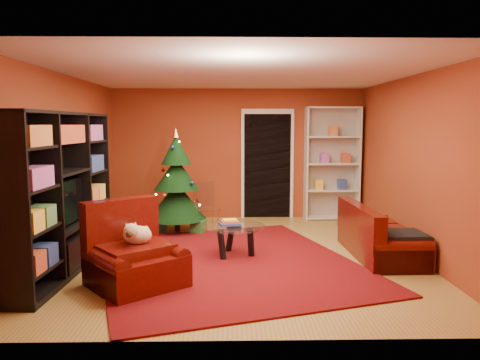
{
  "coord_description": "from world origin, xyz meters",
  "views": [
    {
      "loc": [
        -0.14,
        -6.67,
        1.89
      ],
      "look_at": [
        0.0,
        0.4,
        1.05
      ],
      "focal_mm": 35.0,
      "sensor_mm": 36.0,
      "label": 1
    }
  ],
  "objects_px": {
    "gift_box_teal": "(157,220)",
    "acrylic_chair": "(206,209)",
    "christmas_tree": "(177,182)",
    "dog": "(137,235)",
    "media_unit": "(63,193)",
    "coffee_table": "(234,241)",
    "armchair": "(136,253)",
    "white_bookshelf": "(332,164)",
    "sofa": "(381,230)",
    "gift_box_green": "(199,227)",
    "rug": "(227,262)"
  },
  "relations": [
    {
      "from": "coffee_table",
      "to": "gift_box_teal",
      "type": "bearing_deg",
      "value": 127.78
    },
    {
      "from": "gift_box_green",
      "to": "dog",
      "type": "bearing_deg",
      "value": -101.49
    },
    {
      "from": "gift_box_teal",
      "to": "armchair",
      "type": "xyz_separation_m",
      "value": [
        0.24,
        -3.03,
        0.24
      ]
    },
    {
      "from": "gift_box_teal",
      "to": "rug",
      "type": "bearing_deg",
      "value": -58.61
    },
    {
      "from": "gift_box_green",
      "to": "sofa",
      "type": "distance_m",
      "value": 3.11
    },
    {
      "from": "christmas_tree",
      "to": "acrylic_chair",
      "type": "distance_m",
      "value": 0.72
    },
    {
      "from": "armchair",
      "to": "acrylic_chair",
      "type": "xyz_separation_m",
      "value": [
        0.67,
        2.91,
        -0.01
      ]
    },
    {
      "from": "rug",
      "to": "white_bookshelf",
      "type": "xyz_separation_m",
      "value": [
        2.07,
        3.01,
        1.1
      ]
    },
    {
      "from": "sofa",
      "to": "dog",
      "type": "bearing_deg",
      "value": 108.05
    },
    {
      "from": "white_bookshelf",
      "to": "sofa",
      "type": "relative_size",
      "value": 1.3
    },
    {
      "from": "white_bookshelf",
      "to": "sofa",
      "type": "bearing_deg",
      "value": -87.37
    },
    {
      "from": "rug",
      "to": "sofa",
      "type": "bearing_deg",
      "value": 8.19
    },
    {
      "from": "christmas_tree",
      "to": "gift_box_teal",
      "type": "bearing_deg",
      "value": 155.93
    },
    {
      "from": "christmas_tree",
      "to": "armchair",
      "type": "height_order",
      "value": "christmas_tree"
    },
    {
      "from": "media_unit",
      "to": "christmas_tree",
      "type": "xyz_separation_m",
      "value": [
        1.18,
        2.27,
        -0.13
      ]
    },
    {
      "from": "media_unit",
      "to": "sofa",
      "type": "distance_m",
      "value": 4.39
    },
    {
      "from": "white_bookshelf",
      "to": "coffee_table",
      "type": "height_order",
      "value": "white_bookshelf"
    },
    {
      "from": "gift_box_green",
      "to": "dog",
      "type": "height_order",
      "value": "dog"
    },
    {
      "from": "gift_box_green",
      "to": "acrylic_chair",
      "type": "distance_m",
      "value": 0.37
    },
    {
      "from": "gift_box_green",
      "to": "white_bookshelf",
      "type": "height_order",
      "value": "white_bookshelf"
    },
    {
      "from": "armchair",
      "to": "dog",
      "type": "distance_m",
      "value": 0.21
    },
    {
      "from": "white_bookshelf",
      "to": "armchair",
      "type": "relative_size",
      "value": 2.22
    },
    {
      "from": "rug",
      "to": "acrylic_chair",
      "type": "height_order",
      "value": "acrylic_chair"
    },
    {
      "from": "gift_box_teal",
      "to": "coffee_table",
      "type": "relative_size",
      "value": 0.37
    },
    {
      "from": "gift_box_green",
      "to": "coffee_table",
      "type": "xyz_separation_m",
      "value": [
        0.61,
        -1.47,
        0.12
      ]
    },
    {
      "from": "rug",
      "to": "gift_box_green",
      "type": "height_order",
      "value": "gift_box_green"
    },
    {
      "from": "christmas_tree",
      "to": "dog",
      "type": "xyz_separation_m",
      "value": [
        -0.15,
        -2.79,
        -0.29
      ]
    },
    {
      "from": "acrylic_chair",
      "to": "white_bookshelf",
      "type": "bearing_deg",
      "value": 3.05
    },
    {
      "from": "media_unit",
      "to": "coffee_table",
      "type": "bearing_deg",
      "value": 18.6
    },
    {
      "from": "gift_box_teal",
      "to": "acrylic_chair",
      "type": "height_order",
      "value": "acrylic_chair"
    },
    {
      "from": "gift_box_teal",
      "to": "coffee_table",
      "type": "height_order",
      "value": "coffee_table"
    },
    {
      "from": "rug",
      "to": "coffee_table",
      "type": "relative_size",
      "value": 4.34
    },
    {
      "from": "gift_box_teal",
      "to": "acrylic_chair",
      "type": "distance_m",
      "value": 0.95
    },
    {
      "from": "christmas_tree",
      "to": "dog",
      "type": "bearing_deg",
      "value": -92.99
    },
    {
      "from": "rug",
      "to": "acrylic_chair",
      "type": "distance_m",
      "value": 2.08
    },
    {
      "from": "media_unit",
      "to": "sofa",
      "type": "bearing_deg",
      "value": 10.61
    },
    {
      "from": "christmas_tree",
      "to": "rug",
      "type": "bearing_deg",
      "value": -65.13
    },
    {
      "from": "dog",
      "to": "acrylic_chair",
      "type": "bearing_deg",
      "value": 37.59
    },
    {
      "from": "christmas_tree",
      "to": "white_bookshelf",
      "type": "relative_size",
      "value": 0.8
    },
    {
      "from": "gift_box_teal",
      "to": "dog",
      "type": "xyz_separation_m",
      "value": [
        0.25,
        -2.96,
        0.44
      ]
    },
    {
      "from": "media_unit",
      "to": "christmas_tree",
      "type": "distance_m",
      "value": 2.56
    },
    {
      "from": "christmas_tree",
      "to": "gift_box_green",
      "type": "xyz_separation_m",
      "value": [
        0.39,
        -0.16,
        -0.78
      ]
    },
    {
      "from": "media_unit",
      "to": "acrylic_chair",
      "type": "bearing_deg",
      "value": 56.01
    },
    {
      "from": "rug",
      "to": "acrylic_chair",
      "type": "bearing_deg",
      "value": 100.87
    },
    {
      "from": "gift_box_teal",
      "to": "dog",
      "type": "height_order",
      "value": "dog"
    },
    {
      "from": "media_unit",
      "to": "dog",
      "type": "bearing_deg",
      "value": -24.42
    },
    {
      "from": "white_bookshelf",
      "to": "coffee_table",
      "type": "xyz_separation_m",
      "value": [
        -1.97,
        -2.68,
        -0.88
      ]
    },
    {
      "from": "white_bookshelf",
      "to": "coffee_table",
      "type": "distance_m",
      "value": 3.44
    },
    {
      "from": "armchair",
      "to": "acrylic_chair",
      "type": "relative_size",
      "value": 1.33
    },
    {
      "from": "sofa",
      "to": "acrylic_chair",
      "type": "xyz_separation_m",
      "value": [
        -2.6,
        1.69,
        0.01
      ]
    }
  ]
}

